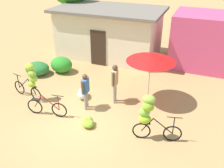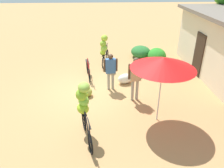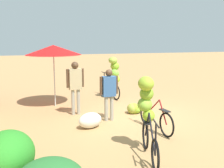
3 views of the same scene
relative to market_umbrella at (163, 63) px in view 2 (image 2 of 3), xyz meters
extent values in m
plane|color=tan|center=(-2.08, -2.36, -2.06)|extent=(60.00, 60.00, 0.00)
cube|color=#332319|center=(-3.58, 2.76, -1.06)|extent=(0.90, 0.06, 2.00)
ellipsoid|color=#2B6F30|center=(-6.08, 0.47, -1.74)|extent=(1.26, 1.12, 0.66)
ellipsoid|color=#2E8C27|center=(-5.04, 1.17, -1.64)|extent=(1.19, 0.96, 0.85)
cylinder|color=beige|center=(0.00, 0.00, -0.98)|extent=(0.04, 0.04, 2.17)
cone|color=red|center=(0.00, 0.00, 0.00)|extent=(1.99, 1.99, 0.35)
torus|color=black|center=(-5.59, -1.51, -1.74)|extent=(0.64, 0.18, 0.64)
torus|color=black|center=(-4.53, -1.74, -1.74)|extent=(0.64, 0.18, 0.64)
cylinder|color=black|center=(-4.71, -1.70, -1.43)|extent=(0.41, 0.12, 0.66)
cylinder|color=black|center=(-5.25, -1.59, -1.43)|extent=(0.73, 0.19, 0.66)
cylinder|color=black|center=(-5.59, -1.51, -1.11)|extent=(0.50, 0.13, 0.03)
cylinder|color=black|center=(-5.59, -1.51, -1.42)|extent=(0.04, 0.04, 0.64)
cube|color=black|center=(-4.63, -1.72, -1.39)|extent=(0.38, 0.21, 0.02)
ellipsoid|color=#8DBA27|center=(-4.64, -1.76, -1.25)|extent=(0.41, 0.37, 0.28)
ellipsoid|color=#8AB737|center=(-4.56, -1.70, -1.01)|extent=(0.50, 0.45, 0.31)
ellipsoid|color=#7FA92B|center=(-4.56, -1.74, -0.76)|extent=(0.47, 0.43, 0.31)
ellipsoid|color=#9ABA30|center=(-4.68, -1.66, -0.51)|extent=(0.43, 0.35, 0.31)
torus|color=black|center=(-2.94, -2.40, -1.74)|extent=(0.65, 0.14, 0.65)
torus|color=black|center=(-3.98, -2.55, -1.74)|extent=(0.65, 0.14, 0.65)
cylinder|color=maroon|center=(-3.80, -2.52, -1.45)|extent=(0.40, 0.09, 0.59)
cylinder|color=maroon|center=(-3.28, -2.45, -1.45)|extent=(0.70, 0.13, 0.60)
cylinder|color=black|center=(-2.94, -2.40, -1.09)|extent=(0.50, 0.10, 0.03)
cylinder|color=maroon|center=(-2.94, -2.40, -1.42)|extent=(0.04, 0.04, 0.65)
cube|color=black|center=(-3.87, -2.53, -1.39)|extent=(0.38, 0.19, 0.02)
torus|color=black|center=(1.40, -2.20, -1.74)|extent=(0.63, 0.19, 0.64)
torus|color=black|center=(0.38, -2.44, -1.74)|extent=(0.63, 0.19, 0.64)
cylinder|color=black|center=(0.56, -2.40, -1.46)|extent=(0.40, 0.13, 0.58)
cylinder|color=black|center=(1.07, -2.28, -1.46)|extent=(0.70, 0.20, 0.59)
cylinder|color=black|center=(1.40, -2.20, -1.07)|extent=(0.49, 0.14, 0.03)
cylinder|color=black|center=(1.40, -2.20, -1.41)|extent=(0.04, 0.04, 0.67)
cube|color=black|center=(0.48, -2.41, -1.39)|extent=(0.38, 0.22, 0.02)
ellipsoid|color=#9CC527|center=(0.47, -2.43, -1.23)|extent=(0.54, 0.50, 0.31)
ellipsoid|color=#7CBE3D|center=(0.43, -2.40, -0.98)|extent=(0.48, 0.45, 0.32)
ellipsoid|color=#7FAF28|center=(0.55, -2.44, -0.71)|extent=(0.48, 0.44, 0.34)
ellipsoid|color=#93B840|center=(0.54, -2.35, -0.47)|extent=(0.46, 0.38, 0.28)
ellipsoid|color=#90A039|center=(-1.69, -2.41, -1.89)|extent=(0.43, 0.38, 0.35)
ellipsoid|color=#87BE2E|center=(-1.64, -2.54, -1.92)|extent=(0.66, 0.65, 0.30)
ellipsoid|color=#88A327|center=(-1.72, -2.48, -1.89)|extent=(0.35, 0.40, 0.35)
ellipsoid|color=silver|center=(-2.76, -0.79, -1.84)|extent=(0.66, 0.81, 0.44)
cylinder|color=gray|center=(-1.31, -0.67, -1.64)|extent=(0.11, 0.11, 0.85)
cylinder|color=gray|center=(-1.33, -0.49, -1.64)|extent=(0.11, 0.11, 0.85)
cube|color=tan|center=(-1.32, -0.58, -0.88)|extent=(0.24, 0.42, 0.67)
cylinder|color=#4C3321|center=(-1.29, -0.83, -0.85)|extent=(0.08, 0.08, 0.60)
cylinder|color=#4C3321|center=(-1.34, -0.33, -0.85)|extent=(0.08, 0.08, 0.60)
sphere|color=#4C3321|center=(-1.32, -0.58, -0.43)|extent=(0.23, 0.23, 0.23)
cylinder|color=gray|center=(-2.23, -1.56, -1.68)|extent=(0.11, 0.11, 0.77)
cylinder|color=gray|center=(-2.24, -1.38, -1.68)|extent=(0.11, 0.11, 0.77)
cube|color=#33598C|center=(-2.24, -1.47, -0.99)|extent=(0.24, 0.42, 0.61)
cylinder|color=#4C3321|center=(-2.21, -1.72, -0.96)|extent=(0.08, 0.08, 0.55)
cylinder|color=#4C3321|center=(-2.26, -1.22, -0.96)|extent=(0.08, 0.08, 0.55)
sphere|color=#4C3321|center=(-2.24, -1.47, -0.59)|extent=(0.21, 0.21, 0.21)
camera|label=1|loc=(1.89, -9.06, 3.76)|focal=39.60mm
camera|label=2|loc=(5.93, -1.84, 2.41)|focal=34.72mm
camera|label=3|loc=(-10.18, 0.58, 0.52)|focal=44.56mm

